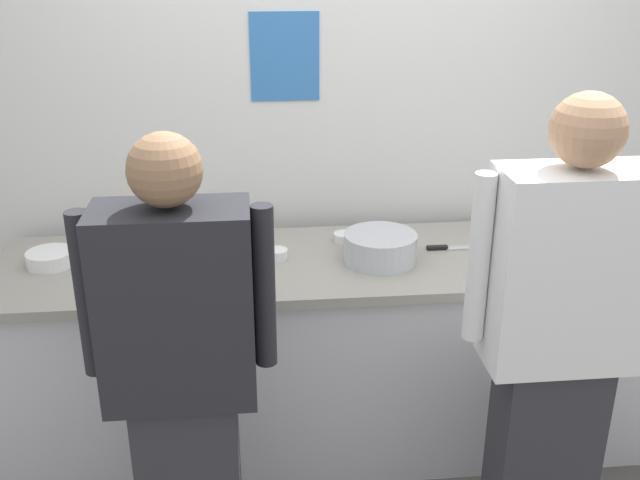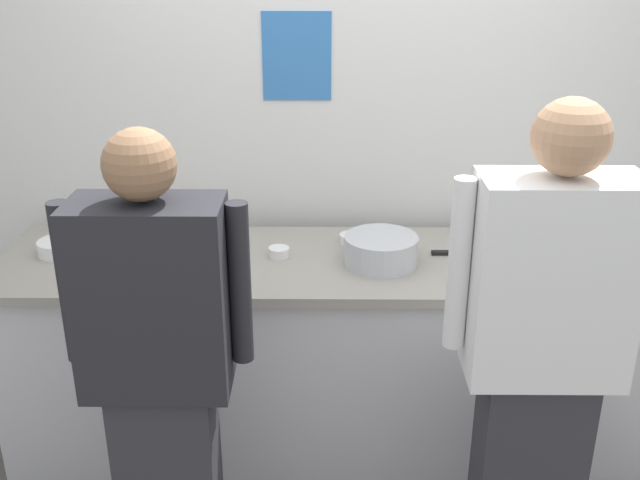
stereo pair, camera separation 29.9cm
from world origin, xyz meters
name	(u,v)px [view 2 (the right image)]	position (x,y,z in m)	size (l,w,h in m)	color
wall_back	(340,124)	(0.00, 0.89, 1.36)	(4.50, 0.11, 2.72)	silver
prep_counter	(339,352)	(0.00, 0.39, 0.45)	(2.87, 0.74, 0.90)	silver
chef_near_left	(159,365)	(-0.60, -0.40, 0.88)	(0.61, 0.24, 1.66)	#2D2D33
chef_center	(542,352)	(0.63, -0.38, 0.92)	(0.63, 0.24, 1.74)	#2D2D33
plate_stack_front	(61,247)	(-1.19, 0.44, 0.93)	(0.19, 0.19, 0.06)	white
plate_stack_rear	(531,244)	(0.82, 0.50, 0.93)	(0.25, 0.25, 0.05)	white
mixing_bowl_steel	(381,250)	(0.17, 0.34, 0.96)	(0.30, 0.30, 0.12)	#B7BABF
sheet_tray	(177,255)	(-0.69, 0.39, 0.92)	(0.45, 0.32, 0.02)	#B7BABF
squeeze_bottle_primary	(149,218)	(-0.85, 0.62, 1.00)	(0.06, 0.06, 0.19)	orange
ramekin_red_sauce	(350,238)	(0.04, 0.57, 0.93)	(0.09, 0.09, 0.04)	white
ramekin_yellow_sauce	(279,252)	(-0.26, 0.41, 0.93)	(0.09, 0.09, 0.04)	white
chefs_knife	(458,253)	(0.50, 0.44, 0.91)	(0.27, 0.03, 0.02)	#B7BABF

